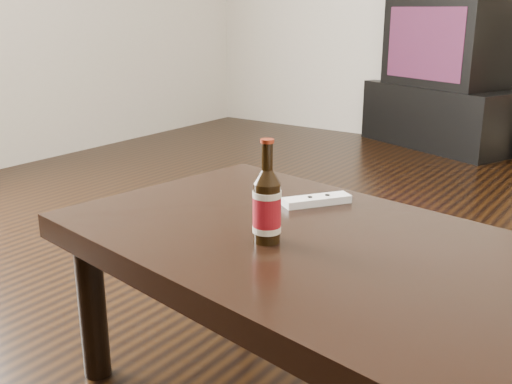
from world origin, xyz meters
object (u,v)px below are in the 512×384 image
Objects in this scene: tv at (449,42)px; remote at (317,200)px; beer_bottle at (267,206)px; tv_stand at (442,116)px; coffee_table at (319,265)px.

tv is 3.11m from remote.
tv is 3.41m from beer_bottle.
remote is (0.67, -3.02, -0.26)m from tv.
remote reaches higher than tv_stand.
tv is (-0.00, -0.00, 0.53)m from tv_stand.
coffee_table is at bearing 38.43° from beer_bottle.
beer_bottle is (0.71, -3.33, -0.19)m from tv.
beer_bottle is (0.71, -3.33, 0.34)m from tv_stand.
remote reaches higher than coffee_table.
tv_stand is 6.05× the size of remote.
tv is 5.12× the size of remote.
tv_stand is 0.53m from tv.
tv_stand is 3.35m from coffee_table.
tv_stand is at bearing 103.89° from coffee_table.
tv is 3.37m from coffee_table.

